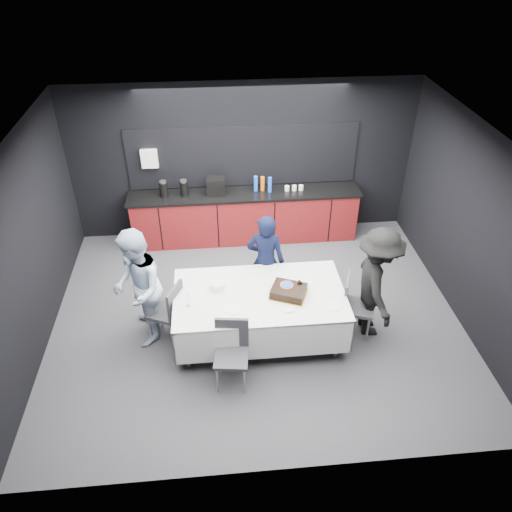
{
  "coord_description": "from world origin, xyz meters",
  "views": [
    {
      "loc": [
        -0.54,
        -5.58,
        5.09
      ],
      "look_at": [
        0.0,
        0.1,
        1.05
      ],
      "focal_mm": 35.0,
      "sensor_mm": 36.0,
      "label": 1
    }
  ],
  "objects": [
    {
      "name": "fork_pile",
      "position": [
        0.34,
        -0.79,
        0.79
      ],
      "size": [
        0.16,
        0.12,
        0.02
      ],
      "primitive_type": "cube",
      "rotation": [
        0.0,
        0.0,
        0.2
      ],
      "color": "white",
      "rests_on": "party_table"
    },
    {
      "name": "loose_plate_right_a",
      "position": [
        0.64,
        -0.22,
        0.78
      ],
      "size": [
        0.22,
        0.22,
        0.01
      ],
      "primitive_type": "cylinder",
      "color": "white",
      "rests_on": "party_table"
    },
    {
      "name": "room_shell",
      "position": [
        0.0,
        0.0,
        1.86
      ],
      "size": [
        6.04,
        5.04,
        2.82
      ],
      "color": "white",
      "rests_on": "ground"
    },
    {
      "name": "person_left",
      "position": [
        -1.63,
        -0.26,
        0.87
      ],
      "size": [
        0.75,
        0.92,
        1.75
      ],
      "primitive_type": "imported",
      "rotation": [
        0.0,
        0.0,
        -1.46
      ],
      "color": "#A7BAD2",
      "rests_on": "ground"
    },
    {
      "name": "chair_left",
      "position": [
        -1.24,
        -0.3,
        0.53
      ],
      "size": [
        0.56,
        0.56,
        0.92
      ],
      "color": "#323338",
      "rests_on": "ground"
    },
    {
      "name": "loose_plate_near",
      "position": [
        -0.38,
        -0.69,
        0.78
      ],
      "size": [
        0.22,
        0.22,
        0.01
      ],
      "primitive_type": "cylinder",
      "color": "white",
      "rests_on": "party_table"
    },
    {
      "name": "party_table",
      "position": [
        0.0,
        -0.4,
        0.64
      ],
      "size": [
        2.32,
        1.32,
        0.78
      ],
      "color": "#99999E",
      "rests_on": "ground"
    },
    {
      "name": "chair_right",
      "position": [
        1.32,
        -0.41,
        0.53
      ],
      "size": [
        0.54,
        0.54,
        0.92
      ],
      "color": "#323338",
      "rests_on": "ground"
    },
    {
      "name": "champagne_flute",
      "position": [
        -0.95,
        -0.56,
        0.94
      ],
      "size": [
        0.06,
        0.06,
        0.22
      ],
      "color": "white",
      "rests_on": "party_table"
    },
    {
      "name": "chair_near",
      "position": [
        -0.43,
        -1.14,
        0.53
      ],
      "size": [
        0.47,
        0.47,
        0.92
      ],
      "color": "#323338",
      "rests_on": "ground"
    },
    {
      "name": "kitchenette",
      "position": [
        -0.02,
        2.22,
        0.54
      ],
      "size": [
        4.1,
        0.64,
        2.05
      ],
      "color": "#5E0E10",
      "rests_on": "ground"
    },
    {
      "name": "loose_plate_right_b",
      "position": [
        0.94,
        -0.75,
        0.78
      ],
      "size": [
        0.22,
        0.22,
        0.01
      ],
      "primitive_type": "cylinder",
      "color": "white",
      "rests_on": "party_table"
    },
    {
      "name": "plate_stack",
      "position": [
        -0.57,
        -0.24,
        0.83
      ],
      "size": [
        0.2,
        0.2,
        0.1
      ],
      "primitive_type": "cylinder",
      "color": "white",
      "rests_on": "party_table"
    },
    {
      "name": "cake_assembly",
      "position": [
        0.39,
        -0.46,
        0.84
      ],
      "size": [
        0.59,
        0.55,
        0.16
      ],
      "color": "gold",
      "rests_on": "party_table"
    },
    {
      "name": "person_center",
      "position": [
        0.17,
        0.34,
        0.78
      ],
      "size": [
        0.64,
        0.5,
        1.55
      ],
      "primitive_type": "imported",
      "rotation": [
        0.0,
        0.0,
        2.89
      ],
      "color": "black",
      "rests_on": "ground"
    },
    {
      "name": "ground",
      "position": [
        0.0,
        0.0,
        0.0
      ],
      "size": [
        6.0,
        6.0,
        0.0
      ],
      "primitive_type": "plane",
      "color": "#404145",
      "rests_on": "ground"
    },
    {
      "name": "loose_plate_far",
      "position": [
        0.05,
        0.07,
        0.78
      ],
      "size": [
        0.18,
        0.18,
        0.01
      ],
      "primitive_type": "cylinder",
      "color": "white",
      "rests_on": "party_table"
    },
    {
      "name": "person_right",
      "position": [
        1.61,
        -0.41,
        0.84
      ],
      "size": [
        0.66,
        1.11,
        1.69
      ],
      "primitive_type": "imported",
      "rotation": [
        0.0,
        0.0,
        1.54
      ],
      "color": "black",
      "rests_on": "ground"
    }
  ]
}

